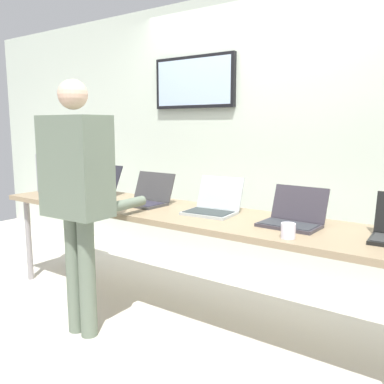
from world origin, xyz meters
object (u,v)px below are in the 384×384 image
Objects in this scene: laptop_station_0 at (96,189)px; laptop_station_3 at (293,217)px; laptop_station_1 at (146,197)px; person at (78,185)px; coffee_mug at (288,231)px; workbench at (183,218)px; equipment_box at (64,173)px; laptop_station_2 at (213,205)px.

laptop_station_3 is at bearing -0.76° from laptop_station_0.
laptop_station_3 is (1.21, -0.00, -0.00)m from laptop_station_1.
laptop_station_0 is 0.60m from laptop_station_1.
laptop_station_1 is at bearing 91.56° from person.
person is 20.04× the size of coffee_mug.
person is 1.35m from coffee_mug.
laptop_station_0 reaches higher than laptop_station_1.
workbench is 1.45m from equipment_box.
laptop_station_2 is at bearing 155.30° from coffee_mug.
equipment_box is 2.36m from coffee_mug.
laptop_station_3 is 0.31m from coffee_mug.
workbench is 0.25m from laptop_station_2.
laptop_station_1 is 1.06× the size of laptop_station_3.
workbench is at bearing 58.44° from person.
equipment_box reaches higher than laptop_station_2.
laptop_station_0 is at bearing -0.84° from equipment_box.
person is (-0.60, -0.69, 0.17)m from laptop_station_2.
laptop_station_2 is (0.62, 0.02, 0.00)m from laptop_station_1.
laptop_station_0 is 4.61× the size of coffee_mug.
laptop_station_0 is (-1.00, 0.07, 0.11)m from workbench.
workbench is 8.70× the size of laptop_station_1.
laptop_station_3 is 4.31× the size of coffee_mug.
workbench is at bearing 164.56° from coffee_mug.
laptop_station_1 is 1.34m from coffee_mug.
person is at bearing -121.56° from workbench.
coffee_mug is (0.09, -0.29, -0.01)m from laptop_station_3.
workbench is 0.42m from laptop_station_1.
laptop_station_1 is at bearing -178.18° from laptop_station_2.
coffee_mug is (1.31, -0.30, -0.01)m from laptop_station_1.
coffee_mug reaches higher than workbench.
workbench is 9.22× the size of laptop_station_3.
laptop_station_3 is (0.60, -0.02, -0.00)m from laptop_station_2.
laptop_station_0 is (0.43, -0.01, -0.12)m from equipment_box.
workbench is at bearing -6.71° from laptop_station_1.
laptop_station_2 is (1.65, -0.01, -0.12)m from equipment_box.
laptop_station_3 is at bearing -0.19° from laptop_station_1.
laptop_station_2 is at bearing -0.24° from equipment_box.
coffee_mug is at bearing -24.70° from laptop_station_2.
laptop_station_1 is at bearing -1.47° from equipment_box.
equipment_box reaches higher than laptop_station_3.
laptop_station_1 is 4.57× the size of coffee_mug.
equipment_box is at bearing 177.07° from workbench.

